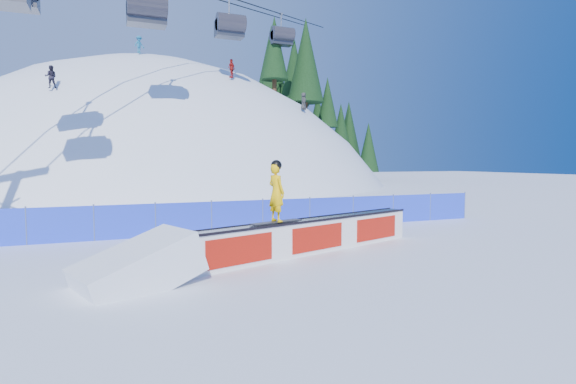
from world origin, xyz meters
name	(u,v)px	position (x,y,z in m)	size (l,w,h in m)	color
ground	(280,255)	(0.00, 0.00, 0.00)	(160.00, 160.00, 0.00)	white
snow_hill	(154,336)	(0.00, 42.00, -18.00)	(64.00, 64.00, 64.00)	white
treeline	(324,99)	(21.31, 40.29, 10.52)	(18.22, 12.79, 19.77)	#372516
safety_fence	(238,216)	(0.00, 4.50, 0.60)	(22.05, 0.05, 1.30)	blue
rail_box	(312,236)	(1.00, 0.01, 0.50)	(8.17, 3.40, 1.02)	white
snow_ramp	(138,285)	(-3.98, -1.76, 0.00)	(2.44, 1.63, 0.92)	white
snowboarder	(276,192)	(-0.27, -0.44, 1.86)	(1.64, 0.83, 1.71)	black
distant_skiers	(177,69)	(1.44, 29.43, 10.84)	(22.02, 10.29, 7.20)	black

